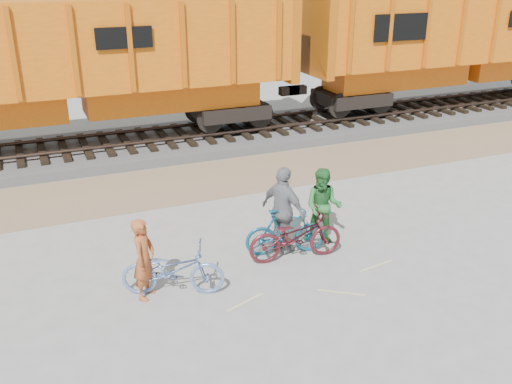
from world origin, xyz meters
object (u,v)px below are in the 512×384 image
(person_solo, at_px, (144,259))
(bicycle_blue, at_px, (173,270))
(hopper_car_center, at_px, (70,62))
(bicycle_teal, at_px, (286,232))
(person_woman, at_px, (283,211))
(hopper_car_right, at_px, (464,38))
(bicycle_maroon, at_px, (296,236))
(person_man, at_px, (323,206))

(person_solo, bearing_deg, bicycle_blue, -67.34)
(hopper_car_center, height_order, bicycle_teal, hopper_car_center)
(hopper_car_center, xyz_separation_m, person_woman, (3.24, -8.25, -2.04))
(hopper_car_right, bearing_deg, person_solo, -149.17)
(person_woman, bearing_deg, person_solo, 77.31)
(hopper_car_center, bearing_deg, hopper_car_right, 0.00)
(bicycle_teal, bearing_deg, bicycle_maroon, -149.45)
(bicycle_blue, relative_size, bicycle_teal, 1.11)
(hopper_car_right, xyz_separation_m, person_woman, (-11.76, -8.25, -2.04))
(person_solo, xyz_separation_m, person_woman, (3.12, 0.63, 0.17))
(person_solo, height_order, person_man, person_man)
(bicycle_maroon, xyz_separation_m, person_woman, (-0.10, 0.40, 0.43))
(hopper_car_right, distance_m, bicycle_blue, 17.13)
(bicycle_maroon, bearing_deg, person_man, -55.29)
(bicycle_blue, distance_m, bicycle_maroon, 2.74)
(hopper_car_center, height_order, person_man, hopper_car_center)
(bicycle_teal, height_order, person_man, person_man)
(bicycle_blue, bearing_deg, bicycle_teal, -55.29)
(hopper_car_center, distance_m, bicycle_blue, 9.34)
(person_man, bearing_deg, hopper_car_right, 73.13)
(bicycle_teal, xyz_separation_m, bicycle_maroon, (0.09, -0.28, 0.01))
(bicycle_blue, distance_m, bicycle_teal, 2.69)
(person_solo, relative_size, person_woman, 0.82)
(person_woman, bearing_deg, bicycle_maroon, 169.98)
(bicycle_blue, xyz_separation_m, person_woman, (2.62, 0.73, 0.46))
(bicycle_blue, height_order, person_woman, person_woman)
(hopper_car_center, height_order, bicycle_maroon, hopper_car_center)
(hopper_car_center, bearing_deg, person_man, -62.53)
(bicycle_maroon, height_order, person_solo, person_solo)
(person_man, relative_size, person_woman, 0.89)
(hopper_car_center, height_order, bicycle_blue, hopper_car_center)
(hopper_car_center, xyz_separation_m, person_solo, (0.12, -8.88, -2.21))
(hopper_car_center, bearing_deg, bicycle_blue, -86.03)
(bicycle_maroon, xyz_separation_m, person_man, (0.91, 0.48, 0.33))
(person_man, bearing_deg, hopper_car_center, 153.36)
(bicycle_blue, distance_m, person_woman, 2.75)
(hopper_car_right, bearing_deg, person_man, -142.76)
(hopper_car_right, height_order, bicycle_maroon, hopper_car_right)
(person_solo, relative_size, person_man, 0.92)
(bicycle_blue, distance_m, person_man, 3.73)
(hopper_car_center, distance_m, bicycle_maroon, 9.60)
(bicycle_maroon, relative_size, person_man, 1.18)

